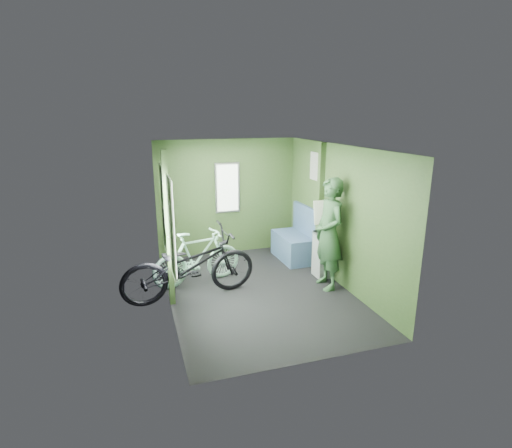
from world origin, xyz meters
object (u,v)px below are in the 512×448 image
(bicycle_mint, at_px, (198,283))
(bench_seat, at_px, (295,244))
(waste_box, at_px, (322,255))
(passenger, at_px, (329,234))
(bicycle_black, at_px, (191,298))

(bicycle_mint, height_order, bench_seat, bench_seat)
(waste_box, bearing_deg, passenger, -105.20)
(bicycle_black, relative_size, bench_seat, 1.98)
(passenger, distance_m, bench_seat, 1.50)
(bicycle_black, height_order, bench_seat, bench_seat)
(bicycle_black, distance_m, bench_seat, 2.51)
(bicycle_black, xyz_separation_m, bicycle_mint, (0.20, 0.54, 0.00))
(bicycle_black, distance_m, bicycle_mint, 0.57)
(waste_box, bearing_deg, bench_seat, 96.69)
(bicycle_black, height_order, waste_box, waste_box)
(bicycle_mint, relative_size, passenger, 0.85)
(bicycle_mint, height_order, passenger, passenger)
(bicycle_mint, distance_m, waste_box, 2.19)
(passenger, relative_size, waste_box, 2.27)
(bicycle_black, xyz_separation_m, waste_box, (2.33, 0.20, 0.40))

